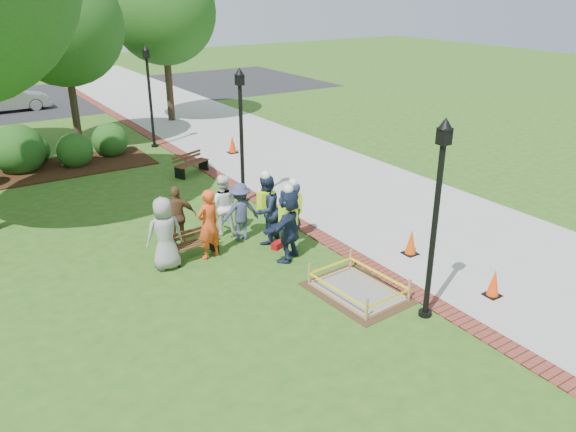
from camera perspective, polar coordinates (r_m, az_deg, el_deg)
ground at (r=13.71m, az=0.98°, el=-5.91°), size 100.00×100.00×0.00m
sidewalk at (r=24.09m, az=-2.43°, el=6.77°), size 6.00×60.00×0.02m
brick_edging at (r=22.68m, az=-9.54°, el=5.49°), size 0.50×60.00×0.03m
mulch_bed at (r=23.24m, az=-22.37°, el=4.51°), size 7.00×3.00×0.05m
parking_lot at (r=38.16m, az=-22.70°, el=10.94°), size 36.00×12.00×0.01m
wet_concrete_pad at (r=12.91m, az=7.12°, el=-6.84°), size 1.85×2.41×0.55m
bench_near at (r=14.59m, az=-9.49°, el=-3.39°), size 1.38×0.60×0.72m
bench_far at (r=21.08m, az=-9.76°, el=4.83°), size 1.50×0.95×0.77m
cone_front at (r=13.44m, az=20.18°, el=-6.47°), size 0.34×0.34×0.68m
cone_back at (r=14.85m, az=12.39°, el=-2.67°), size 0.36×0.36×0.70m
cone_far at (r=23.57m, az=-5.66°, el=7.24°), size 0.39×0.39×0.77m
toolbox at (r=14.96m, az=-1.04°, el=-2.97°), size 0.41×0.32×0.18m
lamp_near at (r=11.37m, az=14.85°, el=0.90°), size 0.28×0.28×4.26m
lamp_mid at (r=17.47m, az=-4.78°, el=9.03°), size 0.28×0.28×4.26m
lamp_far at (r=24.68m, az=-13.91°, el=12.41°), size 0.28×0.28×4.26m
tree_back at (r=25.45m, az=-21.93°, el=17.50°), size 4.84×4.84×7.42m
tree_right at (r=29.45m, az=-12.55°, el=19.61°), size 5.09×5.09×7.86m
shrub_b at (r=23.50m, az=-25.41°, el=4.15°), size 1.92×1.92×1.92m
shrub_c at (r=23.43m, az=-20.65°, el=4.85°), size 1.37×1.37×1.37m
shrub_d at (r=24.46m, az=-17.47°, el=5.96°), size 1.44×1.44×1.44m
shrub_e at (r=24.48m, az=-24.10°, el=5.04°), size 1.11×1.11×1.11m
casual_person_a at (r=13.93m, az=-12.42°, el=-1.77°), size 0.62×0.43×1.84m
casual_person_b at (r=14.29m, az=-8.09°, el=-0.84°), size 0.66×0.51×1.84m
casual_person_c at (r=15.64m, az=-6.64°, el=1.12°), size 0.66×0.59×1.73m
casual_person_d at (r=15.09m, az=-11.15°, el=-0.07°), size 0.61×0.48×1.69m
casual_person_e at (r=15.26m, az=-4.86°, el=0.41°), size 0.56×0.41×1.62m
hivis_worker_a at (r=14.03m, az=0.02°, el=-0.70°), size 0.71×0.64×2.02m
hivis_worker_b at (r=15.13m, az=0.52°, el=0.64°), size 0.62×0.54×1.79m
hivis_worker_c at (r=14.97m, az=-2.24°, el=0.84°), size 0.72×0.64×2.03m
parked_car_b at (r=35.21m, az=-26.21°, el=9.53°), size 2.03×4.50×1.46m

